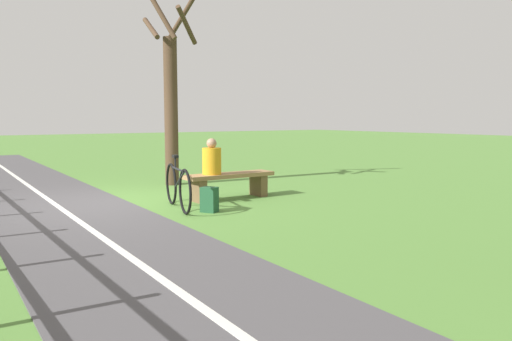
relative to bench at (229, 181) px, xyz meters
name	(u,v)px	position (x,y,z in m)	size (l,w,h in m)	color
ground_plane	(109,203)	(2.13, -0.80, -0.35)	(80.00, 80.00, 0.00)	#548438
paved_path	(137,263)	(3.10, 3.20, -0.34)	(2.45, 36.00, 0.02)	#4C494C
path_centre_line	(137,262)	(3.10, 3.20, -0.33)	(0.10, 32.00, 0.00)	silver
bench	(229,181)	(0.00, 0.00, 0.00)	(1.86, 0.49, 0.51)	#937047
person_seated	(212,159)	(0.39, 0.00, 0.44)	(0.37, 0.37, 0.69)	orange
bicycle	(178,186)	(1.32, 0.46, 0.05)	(0.42, 1.78, 0.94)	black
backpack	(210,200)	(0.99, 1.00, -0.14)	(0.32, 0.33, 0.43)	#1E4C2D
tree_near_bench	(171,99)	(0.07, -2.52, 1.66)	(1.22, 1.31, 4.46)	#473323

